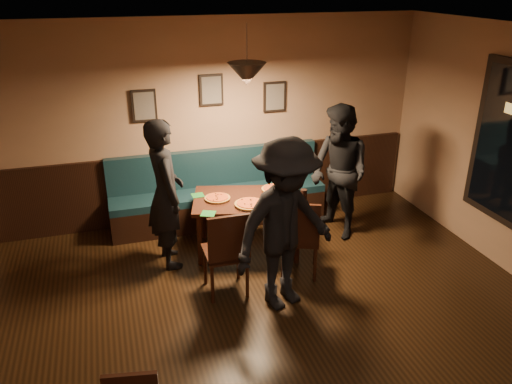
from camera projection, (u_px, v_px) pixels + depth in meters
floor at (302, 378)px, 4.45m from camera, size 7.00×7.00×0.00m
ceiling at (318, 52)px, 3.33m from camera, size 7.00×7.00×0.00m
wall_back at (212, 122)px, 6.96m from camera, size 6.00×0.00×6.00m
wainscot at (215, 183)px, 7.29m from camera, size 5.88×0.06×1.00m
booth_bench at (219, 190)px, 7.06m from camera, size 3.00×0.60×1.00m
picture_left at (144, 106)px, 6.58m from camera, size 0.32×0.04×0.42m
picture_center at (211, 90)px, 6.76m from camera, size 0.32×0.04×0.42m
picture_right at (275, 97)px, 7.06m from camera, size 0.32×0.04×0.42m
pendant_lamp at (247, 74)px, 5.65m from camera, size 0.44×0.44×0.25m
dining_table at (248, 224)px, 6.40m from camera, size 1.51×1.17×0.72m
chair_near_left at (225, 250)px, 5.49m from camera, size 0.45×0.45×1.02m
chair_near_right at (300, 235)px, 5.85m from camera, size 0.57×0.57×0.98m
diner_left at (165, 194)px, 5.91m from camera, size 0.50×0.70×1.81m
diner_right at (339, 173)px, 6.59m from camera, size 0.90×1.03×1.78m
diner_front at (285, 226)px, 5.12m from camera, size 1.36×1.04×1.86m
pizza_a at (217, 198)px, 6.22m from camera, size 0.36×0.36×0.04m
pizza_b at (250, 204)px, 6.05m from camera, size 0.43×0.43×0.04m
pizza_c at (274, 189)px, 6.48m from camera, size 0.38×0.38×0.04m
soda_glass at (304, 196)px, 6.12m from camera, size 0.10×0.10×0.17m
tabasco_bottle at (290, 191)px, 6.33m from camera, size 0.03×0.03×0.12m
napkin_a at (198, 195)px, 6.34m from camera, size 0.16×0.16×0.01m
napkin_b at (208, 214)px, 5.85m from camera, size 0.21×0.21×0.01m
cutlery_set at (253, 210)px, 5.95m from camera, size 0.20×0.02×0.00m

